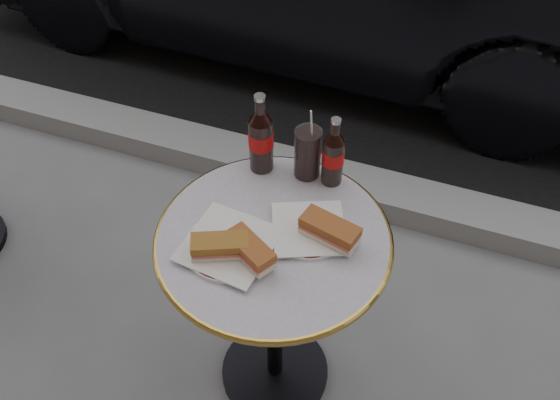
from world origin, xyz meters
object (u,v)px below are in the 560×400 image
(cola_bottle_left, at_px, (261,133))
(cola_glass, at_px, (308,153))
(bistro_table, at_px, (274,314))
(cola_bottle_right, at_px, (334,151))
(plate_left, at_px, (229,246))
(plate_right, at_px, (309,230))

(cola_bottle_left, relative_size, cola_glass, 1.62)
(bistro_table, bearing_deg, cola_bottle_right, 71.96)
(cola_bottle_left, bearing_deg, plate_left, -84.46)
(plate_left, bearing_deg, bistro_table, 38.36)
(bistro_table, height_order, cola_bottle_right, cola_bottle_right)
(bistro_table, distance_m, plate_left, 0.39)
(plate_right, bearing_deg, bistro_table, -149.59)
(bistro_table, xyz_separation_m, cola_glass, (0.01, 0.25, 0.44))
(plate_left, bearing_deg, plate_right, 34.85)
(cola_bottle_left, height_order, cola_bottle_right, cola_bottle_left)
(plate_right, distance_m, cola_glass, 0.23)
(bistro_table, xyz_separation_m, cola_bottle_right, (0.08, 0.25, 0.48))
(cola_bottle_right, relative_size, cola_glass, 1.41)
(cola_bottle_left, bearing_deg, plate_right, -42.32)
(plate_left, xyz_separation_m, plate_right, (0.17, 0.12, -0.00))
(plate_right, relative_size, cola_glass, 1.25)
(bistro_table, bearing_deg, cola_bottle_left, 117.80)
(bistro_table, relative_size, cola_bottle_left, 2.89)
(cola_bottle_left, bearing_deg, cola_bottle_right, 4.31)
(bistro_table, relative_size, plate_left, 3.23)
(plate_right, bearing_deg, cola_bottle_left, 137.68)
(cola_bottle_left, distance_m, cola_glass, 0.14)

